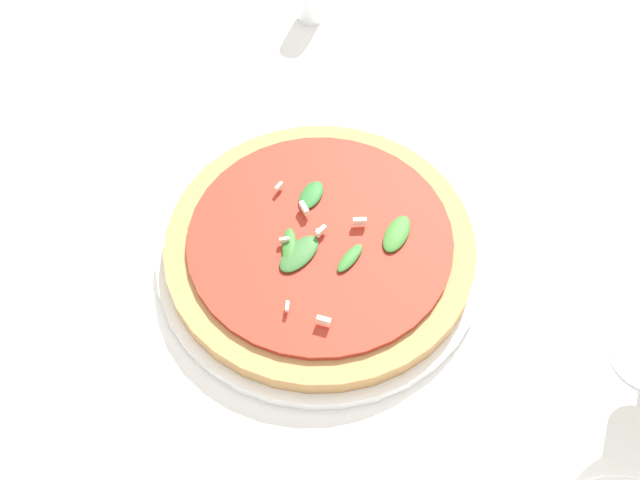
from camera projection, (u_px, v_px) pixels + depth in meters
ground_plane at (289, 243)px, 0.73m from camera, size 6.00×6.00×0.00m
pizza_arugula_main at (320, 248)px, 0.71m from camera, size 0.31×0.31×0.05m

